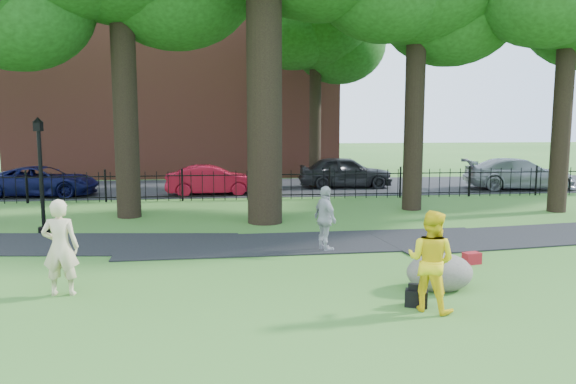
{
  "coord_description": "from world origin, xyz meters",
  "views": [
    {
      "loc": [
        -1.14,
        -10.66,
        3.37
      ],
      "look_at": [
        0.21,
        2.0,
        1.65
      ],
      "focal_mm": 35.0,
      "sensor_mm": 36.0,
      "label": 1
    }
  ],
  "objects": [
    {
      "name": "ground",
      "position": [
        0.0,
        0.0,
        0.0
      ],
      "size": [
        120.0,
        120.0,
        0.0
      ],
      "primitive_type": "plane",
      "color": "#366824",
      "rests_on": "ground"
    },
    {
      "name": "footpath",
      "position": [
        1.0,
        3.9,
        0.0
      ],
      "size": [
        36.07,
        3.85,
        0.03
      ],
      "primitive_type": "cube",
      "rotation": [
        0.0,
        0.0,
        0.03
      ],
      "color": "black",
      "rests_on": "ground"
    },
    {
      "name": "street",
      "position": [
        0.0,
        16.0,
        0.0
      ],
      "size": [
        80.0,
        7.0,
        0.02
      ],
      "primitive_type": "cube",
      "color": "black",
      "rests_on": "ground"
    },
    {
      "name": "iron_fence",
      "position": [
        0.0,
        12.0,
        0.6
      ],
      "size": [
        44.0,
        0.04,
        1.2
      ],
      "color": "black",
      "rests_on": "ground"
    },
    {
      "name": "brick_building",
      "position": [
        -4.0,
        24.0,
        6.0
      ],
      "size": [
        18.0,
        8.0,
        12.0
      ],
      "primitive_type": "cube",
      "color": "brown",
      "rests_on": "ground"
    },
    {
      "name": "woman",
      "position": [
        -4.32,
        0.07,
        0.92
      ],
      "size": [
        0.67,
        0.44,
        1.85
      ],
      "primitive_type": "imported",
      "rotation": [
        0.0,
        0.0,
        3.14
      ],
      "color": "beige",
      "rests_on": "ground"
    },
    {
      "name": "man",
      "position": [
        2.33,
        -1.49,
        0.89
      ],
      "size": [
        1.09,
        1.07,
        1.77
      ],
      "primitive_type": "imported",
      "rotation": [
        0.0,
        0.0,
        2.42
      ],
      "color": "yellow",
      "rests_on": "ground"
    },
    {
      "name": "pedestrian",
      "position": [
        1.25,
        3.0,
        0.83
      ],
      "size": [
        0.7,
        1.05,
        1.65
      ],
      "primitive_type": "imported",
      "rotation": [
        0.0,
        0.0,
        1.91
      ],
      "color": "#9D9DA2",
      "rests_on": "ground"
    },
    {
      "name": "boulder",
      "position": [
        2.96,
        -0.31,
        0.38
      ],
      "size": [
        1.58,
        1.39,
        0.77
      ],
      "primitive_type": "ellipsoid",
      "rotation": [
        0.0,
        0.0,
        0.37
      ],
      "color": "#645F53",
      "rests_on": "ground"
    },
    {
      "name": "lamppost",
      "position": [
        -6.5,
        6.01,
        1.65
      ],
      "size": [
        0.33,
        0.33,
        3.36
      ],
      "rotation": [
        0.0,
        0.0,
        -0.19
      ],
      "color": "black",
      "rests_on": "ground"
    },
    {
      "name": "backpack",
      "position": [
        2.16,
        -1.28,
        0.15
      ],
      "size": [
        0.46,
        0.37,
        0.3
      ],
      "primitive_type": "cube",
      "rotation": [
        0.0,
        0.0,
        -0.37
      ],
      "color": "black",
      "rests_on": "ground"
    },
    {
      "name": "red_bag",
      "position": [
        4.41,
        1.41,
        0.13
      ],
      "size": [
        0.43,
        0.33,
        0.27
      ],
      "primitive_type": "cube",
      "rotation": [
        0.0,
        0.0,
        0.24
      ],
      "color": "maroon",
      "rests_on": "ground"
    },
    {
      "name": "red_sedan",
      "position": [
        -1.88,
        13.57,
        0.64
      ],
      "size": [
        3.99,
        1.62,
        1.29
      ],
      "primitive_type": "imported",
      "rotation": [
        0.0,
        0.0,
        1.64
      ],
      "color": "maroon",
      "rests_on": "ground"
    },
    {
      "name": "navy_van",
      "position": [
        -9.0,
        13.99,
        0.64
      ],
      "size": [
        4.74,
        2.51,
        1.27
      ],
      "primitive_type": "imported",
      "rotation": [
        0.0,
        0.0,
        1.48
      ],
      "color": "#0B0D39",
      "rests_on": "ground"
    },
    {
      "name": "grey_car",
      "position": [
        4.4,
        15.5,
        0.75
      ],
      "size": [
        4.5,
        1.99,
        1.51
      ],
      "primitive_type": "imported",
      "rotation": [
        0.0,
        0.0,
        1.52
      ],
      "color": "black",
      "rests_on": "ground"
    },
    {
      "name": "silver_car",
      "position": [
        12.31,
        14.04,
        0.72
      ],
      "size": [
        5.19,
        2.68,
        1.44
      ],
      "primitive_type": "imported",
      "rotation": [
        0.0,
        0.0,
        1.43
      ],
      "color": "gray",
      "rests_on": "ground"
    }
  ]
}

